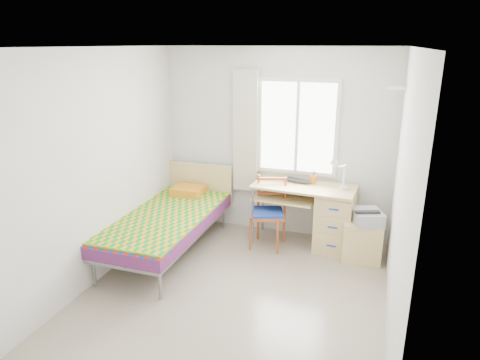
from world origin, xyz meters
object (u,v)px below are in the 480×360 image
at_px(bed, 169,219).
at_px(cabinet, 361,240).
at_px(desk, 330,216).
at_px(printer, 367,216).
at_px(chair, 269,208).

bearing_deg(bed, cabinet, 13.63).
height_order(desk, cabinet, desk).
distance_m(cabinet, printer, 0.35).
xyz_separation_m(cabinet, printer, (0.05, -0.03, 0.34)).
distance_m(chair, printer, 1.25).
relative_size(bed, printer, 4.56).
bearing_deg(chair, desk, -3.66).
distance_m(desk, chair, 0.81).
bearing_deg(cabinet, bed, -174.02).
distance_m(desk, cabinet, 0.51).
bearing_deg(desk, cabinet, -23.23).
relative_size(desk, printer, 2.86).
height_order(bed, printer, bed).
distance_m(bed, cabinet, 2.47).
bearing_deg(printer, desk, 132.01).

